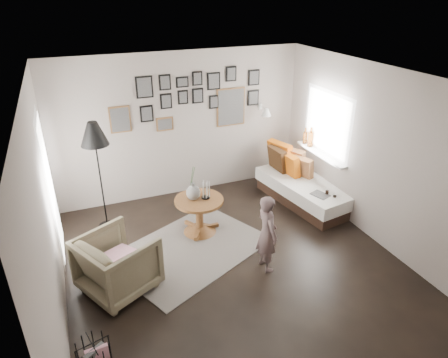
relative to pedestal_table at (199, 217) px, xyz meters
name	(u,v)px	position (x,y,z in m)	size (l,w,h in m)	color
ground	(234,263)	(0.19, -0.94, -0.28)	(4.80, 4.80, 0.00)	black
wall_back	(181,126)	(0.19, 1.46, 1.02)	(4.50, 4.50, 0.00)	#A0948C
wall_front	(358,308)	(0.19, -3.34, 1.02)	(4.50, 4.50, 0.00)	#A0948C
wall_left	(46,216)	(-2.06, -0.94, 1.02)	(4.80, 4.80, 0.00)	#A0948C
wall_right	(375,156)	(2.44, -0.94, 1.02)	(4.80, 4.80, 0.00)	#A0948C
ceiling	(236,79)	(0.19, -0.94, 2.32)	(4.80, 4.80, 0.00)	white
door_left	(50,189)	(-2.05, 0.26, 0.77)	(0.00, 2.14, 2.14)	white
window_right	(316,149)	(2.36, 0.40, 0.66)	(0.15, 1.32, 1.30)	white
gallery_wall	(196,100)	(0.47, 1.44, 1.47)	(2.74, 0.03, 1.08)	brown
wall_sconce	(266,112)	(1.74, 1.19, 1.19)	(0.18, 0.36, 0.16)	white
rug	(191,249)	(-0.28, -0.40, -0.27)	(2.17, 1.52, 0.01)	#B4AA9E
pedestal_table	(199,217)	(0.00, 0.00, 0.00)	(0.76, 0.76, 0.60)	brown
vase	(193,190)	(-0.08, 0.02, 0.49)	(0.22, 0.22, 0.54)	black
candles	(205,190)	(0.11, 0.00, 0.46)	(0.13, 0.13, 0.28)	black
daybed	(301,186)	(2.06, 0.31, 0.01)	(1.10, 2.01, 0.93)	black
magazine_on_daybed	(320,195)	(2.01, -0.33, 0.16)	(0.21, 0.28, 0.02)	black
armchair	(118,264)	(-1.38, -0.85, 0.11)	(0.83, 0.86, 0.78)	brown
armchair_cushion	(119,255)	(-1.35, -0.80, 0.20)	(0.35, 0.35, 0.09)	silver
floor_lamp	(94,138)	(-1.35, 0.73, 1.26)	(0.42, 0.42, 1.78)	black
magazine_basket	(95,358)	(-1.81, -2.05, -0.07)	(0.40, 0.40, 0.41)	black
demijohn_large	(325,207)	(2.12, -0.36, -0.08)	(0.33, 0.33, 0.50)	black
demijohn_small	(333,210)	(2.19, -0.48, -0.11)	(0.29, 0.29, 0.45)	black
child	(267,233)	(0.56, -1.18, 0.29)	(0.41, 0.27, 1.12)	#665051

